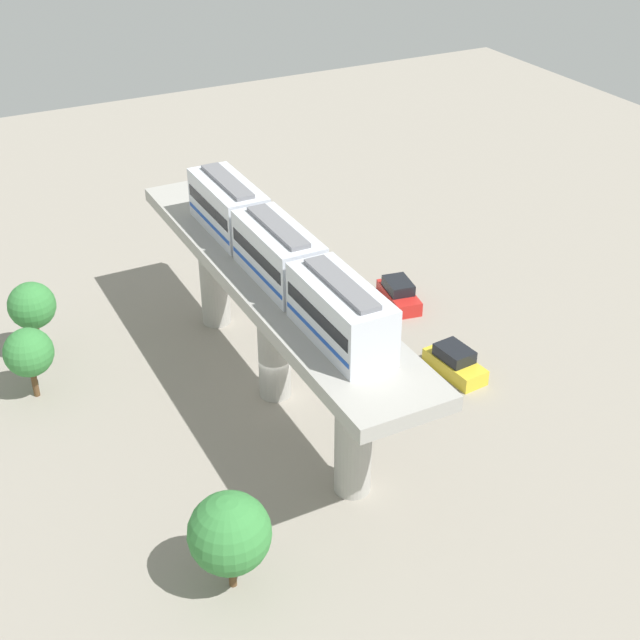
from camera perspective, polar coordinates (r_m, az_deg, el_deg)
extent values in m
plane|color=gray|center=(53.39, -2.86, -4.73)|extent=(120.00, 120.00, 0.00)
cylinder|color=#A8A59E|center=(44.47, 2.16, -7.14)|extent=(1.90, 1.90, 7.48)
cylinder|color=#A8A59E|center=(51.28, -2.97, -1.35)|extent=(1.90, 1.90, 7.48)
cylinder|color=#A8A59E|center=(58.81, -6.83, 3.04)|extent=(1.90, 1.90, 7.48)
cube|color=#A8A59E|center=(49.18, -3.10, 2.71)|extent=(5.20, 28.85, 0.80)
cube|color=silver|center=(42.08, 1.34, 0.42)|extent=(2.60, 6.60, 3.00)
cube|color=black|center=(41.95, 1.35, 0.71)|extent=(2.64, 6.07, 0.70)
cube|color=#1947B2|center=(42.47, 1.33, -0.45)|extent=(2.64, 6.34, 0.24)
cube|color=slate|center=(41.27, 1.37, 2.35)|extent=(1.10, 5.61, 0.24)
cube|color=silver|center=(47.52, -2.68, 4.24)|extent=(2.60, 6.60, 3.00)
cube|color=black|center=(47.41, -2.69, 4.51)|extent=(2.64, 6.07, 0.70)
cube|color=#1947B2|center=(47.87, -2.66, 3.44)|extent=(2.64, 6.34, 0.24)
cube|color=slate|center=(46.81, -2.73, 6.00)|extent=(1.10, 5.61, 0.24)
cube|color=silver|center=(53.31, -5.89, 7.24)|extent=(2.60, 6.60, 3.00)
cube|color=black|center=(53.21, -5.90, 7.48)|extent=(2.64, 6.07, 0.70)
cube|color=#1947B2|center=(53.62, -5.84, 6.50)|extent=(2.64, 6.34, 0.24)
cube|color=slate|center=(52.68, -5.98, 8.85)|extent=(1.10, 5.61, 0.24)
cube|color=red|center=(62.27, 5.08, 1.45)|extent=(2.50, 4.45, 1.00)
cube|color=black|center=(61.95, 5.05, 2.21)|extent=(2.01, 2.55, 0.76)
cube|color=yellow|center=(55.41, 8.64, -2.96)|extent=(2.19, 4.35, 1.00)
cube|color=black|center=(55.02, 8.62, -2.13)|extent=(1.85, 2.44, 0.76)
cube|color=#B2B5BA|center=(56.03, 2.88, -2.18)|extent=(2.25, 4.37, 1.00)
cube|color=black|center=(55.66, 2.83, -1.35)|extent=(1.88, 2.47, 0.76)
cylinder|color=brown|center=(55.17, -17.86, -3.66)|extent=(0.36, 0.36, 2.26)
sphere|color=#38843D|center=(54.14, -18.19, -1.99)|extent=(2.91, 2.91, 2.91)
cylinder|color=brown|center=(58.63, -17.65, -1.02)|extent=(0.36, 0.36, 2.92)
sphere|color=#38843D|center=(57.50, -18.00, 0.90)|extent=(2.94, 2.94, 2.94)
cylinder|color=brown|center=(41.66, -5.67, -15.53)|extent=(0.36, 0.36, 2.17)
sphere|color=#38843D|center=(40.14, -5.83, -13.46)|extent=(3.76, 3.76, 3.76)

